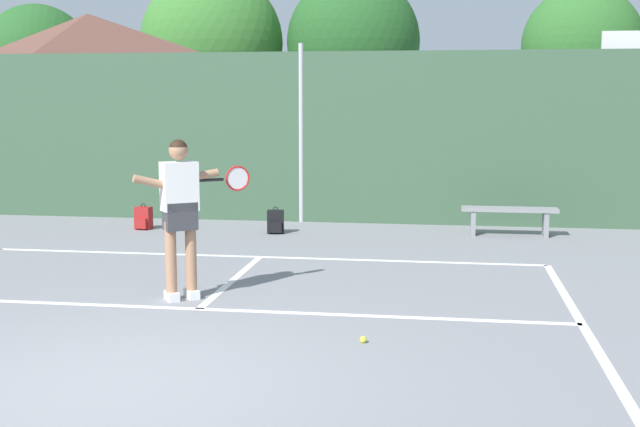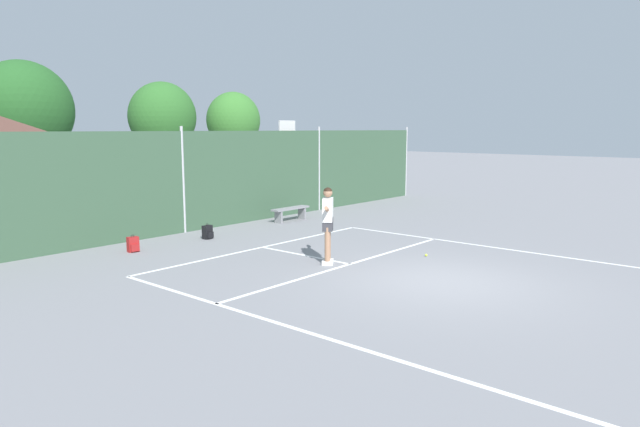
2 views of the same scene
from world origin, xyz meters
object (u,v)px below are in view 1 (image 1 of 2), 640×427
Objects in this scene: courtside_bench at (509,215)px; tennis_player at (181,204)px; basketball_hoop at (623,98)px; backpack_black at (275,222)px; tennis_ball at (363,340)px; backpack_red at (143,219)px.

tennis_player is at bearing -128.80° from courtside_bench.
basketball_hoop is 7.67× the size of backpack_black.
tennis_ball is 7.67m from backpack_red.
courtside_bench is (4.08, 5.07, -0.75)m from tennis_player.
basketball_hoop is 3.73m from courtside_bench.
tennis_player is 4.79m from backpack_black.
tennis_player reaches higher than backpack_black.
basketball_hoop is 2.22× the size of courtside_bench.
tennis_ball is at bearing -105.75° from courtside_bench.
basketball_hoop is 7.67× the size of backpack_red.
backpack_red is 1.00× the size of backpack_black.
courtside_bench is at bearing 51.20° from tennis_player.
backpack_red is at bearing -177.39° from courtside_bench.
tennis_ball is (-4.04, -8.75, -2.28)m from basketball_hoop.
tennis_ball is 0.14× the size of backpack_red.
courtside_bench is (6.37, 0.29, 0.17)m from backpack_red.
tennis_player is 1.16× the size of courtside_bench.
basketball_hoop reaches higher than backpack_red.
basketball_hoop is at bearing 16.68° from backpack_red.
courtside_bench is (3.96, 0.36, 0.17)m from backpack_black.
tennis_player is 4.01× the size of backpack_black.
backpack_black is at bearing 109.23° from tennis_ball.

